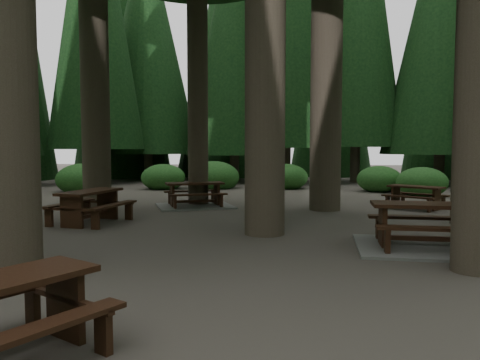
# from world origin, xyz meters

# --- Properties ---
(ground) EXTENTS (80.00, 80.00, 0.00)m
(ground) POSITION_xyz_m (0.00, 0.00, 0.00)
(ground) COLOR #4E463F
(ground) RESTS_ON ground
(picnic_table_a) EXTENTS (2.60, 2.21, 0.83)m
(picnic_table_a) POSITION_xyz_m (3.76, -1.00, 0.29)
(picnic_table_a) COLOR gray
(picnic_table_a) RESTS_ON ground
(picnic_table_b) EXTENTS (1.79, 2.08, 0.79)m
(picnic_table_b) POSITION_xyz_m (-3.43, 1.22, 0.53)
(picnic_table_b) COLOR black
(picnic_table_b) RESTS_ON ground
(picnic_table_c) EXTENTS (2.74, 2.52, 0.75)m
(picnic_table_c) POSITION_xyz_m (-1.52, 4.52, 0.25)
(picnic_table_c) COLOR gray
(picnic_table_c) RESTS_ON ground
(picnic_table_d) EXTENTS (2.01, 1.96, 0.68)m
(picnic_table_d) POSITION_xyz_m (5.12, 4.73, 0.45)
(picnic_table_d) COLOR black
(picnic_table_d) RESTS_ON ground
(shrub_ring) EXTENTS (23.86, 24.64, 1.49)m
(shrub_ring) POSITION_xyz_m (0.70, 0.75, 0.40)
(shrub_ring) COLOR #225A1F
(shrub_ring) RESTS_ON ground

